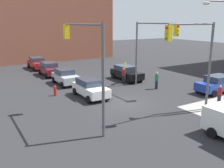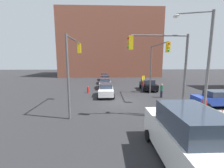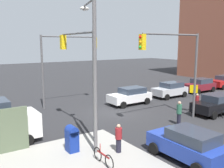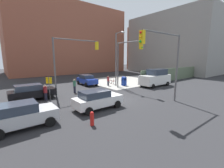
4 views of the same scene
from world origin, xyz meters
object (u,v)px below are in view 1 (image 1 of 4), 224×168
coupe_red (37,63)px  sedan_silver (65,76)px  traffic_signal_nw_corner (151,42)px  pedestrian_crossing (220,94)px  bicycle_at_crosswalk (134,76)px  pedestrian_waiting (124,75)px  pedestrian_walking_north (157,80)px  hatchback_white (90,88)px  hatchback_black (126,73)px  coupe_maroon (50,69)px  traffic_signal_ne_corner (195,51)px  hatchback_blue (216,84)px  traffic_signal_se_corner (86,54)px  fire_hydrant (55,90)px

coupe_red → sedan_silver: 10.48m
traffic_signal_nw_corner → pedestrian_crossing: traffic_signal_nw_corner is taller
sedan_silver → bicycle_at_crosswalk: sedan_silver is taller
pedestrian_waiting → pedestrian_walking_north: size_ratio=0.95×
traffic_signal_nw_corner → hatchback_white: size_ratio=1.55×
hatchback_white → pedestrian_walking_north: pedestrian_walking_north is taller
hatchback_black → bicycle_at_crosswalk: 1.21m
pedestrian_crossing → coupe_maroon: bearing=18.8°
traffic_signal_ne_corner → sedan_silver: size_ratio=1.64×
pedestrian_crossing → pedestrian_waiting: (-10.00, -2.70, 0.04)m
coupe_maroon → hatchback_blue: 19.20m
sedan_silver → hatchback_black: bearing=75.5°
hatchback_white → coupe_red: bearing=-178.8°
traffic_signal_nw_corner → pedestrian_walking_north: size_ratio=3.74×
hatchback_black → bicycle_at_crosswalk: size_ratio=2.51×
traffic_signal_se_corner → traffic_signal_ne_corner: 7.57m
coupe_maroon → pedestrian_crossing: (18.01, 8.37, -0.04)m
traffic_signal_nw_corner → fire_hydrant: 10.02m
pedestrian_waiting → coupe_maroon: bearing=-128.5°
fire_hydrant → sedan_silver: 4.35m
traffic_signal_se_corner → traffic_signal_ne_corner: same height
pedestrian_crossing → pedestrian_waiting: 10.36m
hatchback_white → hatchback_black: 7.63m
sedan_silver → pedestrian_crossing: sedan_silver is taller
hatchback_black → pedestrian_walking_north: pedestrian_walking_north is taller
traffic_signal_se_corner → pedestrian_crossing: (1.85, 11.00, -3.83)m
traffic_signal_nw_corner → coupe_red: 18.43m
traffic_signal_nw_corner → bicycle_at_crosswalk: 6.43m
coupe_red → pedestrian_crossing: coupe_red is taller
coupe_maroon → traffic_signal_se_corner: bearing=-9.2°
bicycle_at_crosswalk → hatchback_white: bearing=-63.5°
traffic_signal_nw_corner → pedestrian_waiting: (-3.53, -0.70, -3.80)m
traffic_signal_se_corner → bicycle_at_crosswalk: 14.58m
sedan_silver → pedestrian_walking_north: (6.62, 7.02, 0.06)m
traffic_signal_ne_corner → pedestrian_walking_north: traffic_signal_ne_corner is taller
coupe_red → pedestrian_walking_north: size_ratio=2.59×
hatchback_black → pedestrian_walking_north: (4.88, 0.30, 0.06)m
traffic_signal_ne_corner → coupe_red: traffic_signal_ne_corner is taller
hatchback_white → pedestrian_crossing: bearing=48.6°
traffic_signal_nw_corner → pedestrian_crossing: bearing=17.2°
pedestrian_waiting → coupe_red: bearing=-140.3°
traffic_signal_se_corner → fire_hydrant: 8.45m
coupe_red → hatchback_black: (12.22, 6.90, -0.00)m
bicycle_at_crosswalk → traffic_signal_nw_corner: bearing=-18.3°
hatchback_white → sedan_silver: (-5.64, -0.16, -0.00)m
traffic_signal_se_corner → coupe_red: (-21.45, 2.50, -3.79)m
pedestrian_crossing → fire_hydrant: bearing=43.2°
hatchback_black → pedestrian_walking_north: 4.89m
hatchback_black → bicycle_at_crosswalk: bearing=86.0°
traffic_signal_nw_corner → bicycle_at_crosswalk: traffic_signal_nw_corner is taller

